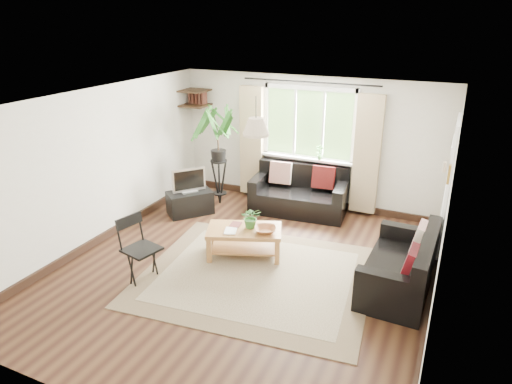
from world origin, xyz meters
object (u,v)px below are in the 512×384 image
at_px(palm_stand, 219,157).
at_px(sofa_back, 299,191).
at_px(tv_stand, 190,203).
at_px(folding_chair, 142,251).
at_px(coffee_table, 244,242).
at_px(sofa_right, 399,263).

bearing_deg(palm_stand, sofa_back, 8.91).
bearing_deg(tv_stand, palm_stand, 18.84).
height_order(tv_stand, folding_chair, folding_chair).
bearing_deg(tv_stand, sofa_back, -23.14).
xyz_separation_m(tv_stand, palm_stand, (0.25, 0.65, 0.72)).
distance_m(coffee_table, tv_stand, 1.86).
bearing_deg(sofa_back, tv_stand, -158.67).
bearing_deg(palm_stand, folding_chair, -82.62).
xyz_separation_m(sofa_back, folding_chair, (-1.15, -3.06, 0.05)).
xyz_separation_m(sofa_right, palm_stand, (-3.54, 1.59, 0.56)).
bearing_deg(folding_chair, palm_stand, 20.82).
bearing_deg(palm_stand, tv_stand, -111.31).
bearing_deg(tv_stand, folding_chair, -123.91).
bearing_deg(sofa_right, coffee_table, -86.54).
xyz_separation_m(sofa_back, sofa_right, (2.03, -1.83, -0.02)).
relative_size(sofa_right, folding_chair, 1.78).
height_order(sofa_right, coffee_table, sofa_right).
distance_m(palm_stand, folding_chair, 2.89).
distance_m(sofa_back, palm_stand, 1.62).
distance_m(sofa_right, palm_stand, 3.92).
relative_size(sofa_back, tv_stand, 2.17).
relative_size(coffee_table, palm_stand, 0.58).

